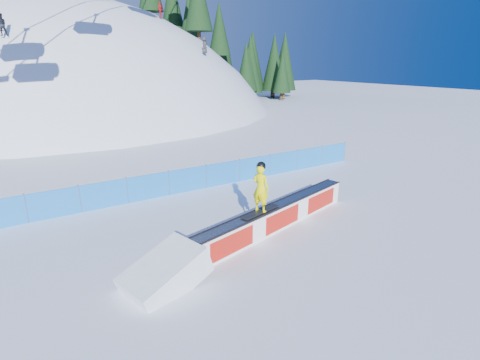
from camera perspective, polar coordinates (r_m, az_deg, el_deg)
ground at (r=15.04m, az=-0.53°, el=-6.60°), size 160.00×160.00×0.00m
snow_hill at (r=59.28m, az=-22.76°, el=-7.74°), size 64.00×64.00×64.00m
treeline at (r=61.90m, az=-1.04°, el=19.83°), size 25.23×13.04×18.51m
safety_fence at (r=18.54m, az=-7.93°, el=0.03°), size 22.05×0.05×1.30m
rail_box at (r=14.46m, az=5.68°, el=-5.60°), size 8.23×2.59×1.00m
snow_ramp at (r=11.49m, az=-11.24°, el=-15.35°), size 2.75×2.08×1.53m
snowboarder at (r=13.20m, az=3.17°, el=-1.19°), size 1.82×0.75×1.88m
distant_skiers at (r=42.79m, az=-20.29°, el=23.05°), size 19.29×11.22×7.92m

